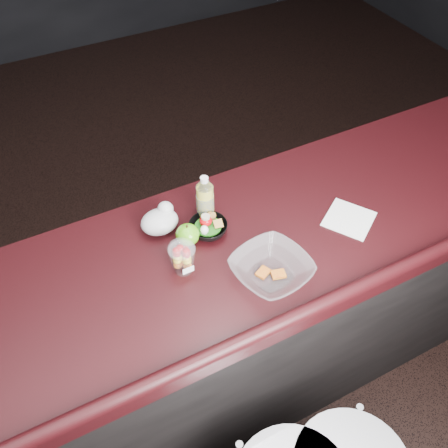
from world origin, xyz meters
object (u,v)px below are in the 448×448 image
Objects in this scene: lemonade_bottle at (205,201)px; snack_bowl at (208,227)px; takeout_bowl at (271,269)px; green_apple at (188,235)px; fruit_cup at (182,257)px.

lemonade_bottle is 0.09m from snack_bowl.
snack_bowl is at bearing 110.56° from takeout_bowl.
green_apple is 0.08m from snack_bowl.
green_apple is at bearing -142.98° from lemonade_bottle.
lemonade_bottle is 0.65× the size of takeout_bowl.
lemonade_bottle is at bearing 46.98° from fruit_cup.
snack_bowl is (-0.03, -0.07, -0.05)m from lemonade_bottle.
snack_bowl is (0.08, 0.01, -0.01)m from green_apple.
takeout_bowl is (0.10, -0.26, 0.01)m from snack_bowl.
green_apple is 0.29× the size of takeout_bowl.
green_apple reaches higher than snack_bowl.
green_apple is at bearing 58.07° from fruit_cup.
lemonade_bottle is at bearing 102.40° from takeout_bowl.
fruit_cup is at bearing -133.02° from lemonade_bottle.
green_apple is 0.58× the size of snack_bowl.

